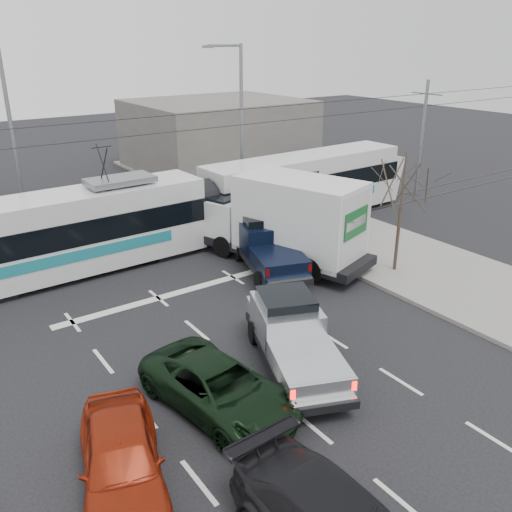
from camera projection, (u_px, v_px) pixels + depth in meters
ground at (290, 354)px, 17.09m from camera, size 120.00×120.00×0.00m
sidewalk_right at (465, 283)px, 21.85m from camera, size 6.00×60.00×0.15m
rails at (154, 256)px, 24.68m from camera, size 60.00×1.60×0.03m
building_right at (218, 134)px, 40.76m from camera, size 12.00×10.00×5.00m
bare_tree at (403, 185)px, 21.61m from camera, size 2.40×2.40×5.00m
traffic_signal at (315, 193)px, 24.44m from camera, size 0.44×0.44×3.60m
street_lamp_near at (239, 119)px, 29.70m from camera, size 2.38×0.25×9.00m
street_lamp_far at (8, 134)px, 25.10m from camera, size 2.38×0.25×9.00m
catenary at (148, 173)px, 23.23m from camera, size 60.00×0.20×7.00m
tram at (200, 206)px, 25.75m from camera, size 25.26×3.26×5.14m
silver_pickup at (292, 334)px, 16.29m from camera, size 3.76×5.74×1.98m
box_truck at (286, 221)px, 23.38m from camera, size 4.90×8.18×3.87m
navy_pickup at (267, 245)px, 22.93m from camera, size 3.48×5.60×2.22m
green_car at (219, 388)px, 14.32m from camera, size 3.00×5.16×1.35m
red_car at (121, 459)px, 11.79m from camera, size 2.98×4.70×1.49m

